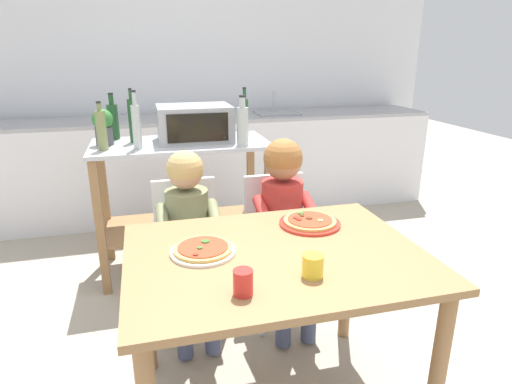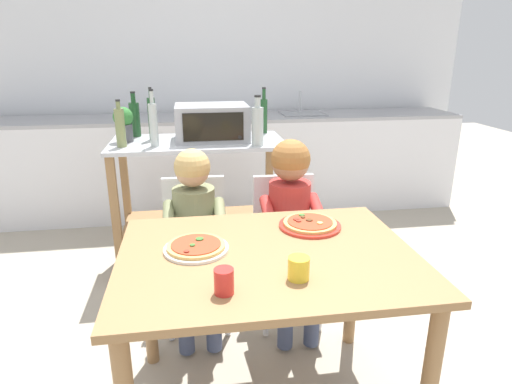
{
  "view_description": "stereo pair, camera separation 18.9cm",
  "coord_description": "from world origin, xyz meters",
  "views": [
    {
      "loc": [
        -0.46,
        -1.45,
        1.49
      ],
      "look_at": [
        0.0,
        0.3,
        0.89
      ],
      "focal_mm": 30.31,
      "sensor_mm": 36.0,
      "label": 1
    },
    {
      "loc": [
        -0.27,
        -1.48,
        1.49
      ],
      "look_at": [
        0.0,
        0.3,
        0.89
      ],
      "focal_mm": 30.31,
      "sensor_mm": 36.0,
      "label": 2
    }
  ],
  "objects": [
    {
      "name": "kitchen_counter",
      "position": [
        0.0,
        2.49,
        0.45
      ],
      "size": [
        4.47,
        0.6,
        1.1
      ],
      "color": "silver",
      "rests_on": "ground"
    },
    {
      "name": "dining_chair_left",
      "position": [
        -0.27,
        0.72,
        0.48
      ],
      "size": [
        0.36,
        0.36,
        0.81
      ],
      "color": "silver",
      "rests_on": "ground"
    },
    {
      "name": "kitchen_island_cart",
      "position": [
        -0.23,
        1.39,
        0.61
      ],
      "size": [
        1.15,
        0.57,
        0.91
      ],
      "color": "#B7BABF",
      "rests_on": "ground"
    },
    {
      "name": "bottle_squat_spirits",
      "position": [
        -0.65,
        1.61,
        1.03
      ],
      "size": [
        0.07,
        0.07,
        0.31
      ],
      "color": "#1E4723",
      "rests_on": "kitchen_island_cart"
    },
    {
      "name": "child_in_olive_shirt",
      "position": [
        -0.27,
        0.6,
        0.64
      ],
      "size": [
        0.32,
        0.42,
        0.99
      ],
      "color": "#424C6B",
      "rests_on": "ground"
    },
    {
      "name": "drinking_cup_yellow",
      "position": [
        0.07,
        -0.21,
        0.78
      ],
      "size": [
        0.07,
        0.07,
        0.08
      ],
      "primitive_type": "cylinder",
      "color": "yellow",
      "rests_on": "dining_table"
    },
    {
      "name": "child_in_red_shirt",
      "position": [
        0.23,
        0.57,
        0.68
      ],
      "size": [
        0.32,
        0.42,
        1.03
      ],
      "color": "#424C6B",
      "rests_on": "ground"
    },
    {
      "name": "bottle_clear_vinegar",
      "position": [
        -0.52,
        1.47,
        1.05
      ],
      "size": [
        0.05,
        0.05,
        0.35
      ],
      "color": "#1E4723",
      "rests_on": "kitchen_island_cart"
    },
    {
      "name": "bottle_tall_green_wine",
      "position": [
        0.15,
        1.19,
        1.04
      ],
      "size": [
        0.07,
        0.07,
        0.31
      ],
      "color": "#ADB7B2",
      "rests_on": "kitchen_island_cart"
    },
    {
      "name": "ground_plane",
      "position": [
        0.0,
        1.14,
        0.0
      ],
      "size": [
        11.36,
        11.36,
        0.0
      ],
      "primitive_type": "plane",
      "color": "#A89E8C"
    },
    {
      "name": "dining_table",
      "position": [
        0.0,
        0.0,
        0.63
      ],
      "size": [
        1.15,
        0.86,
        0.74
      ],
      "color": "olive",
      "rests_on": "ground"
    },
    {
      "name": "drinking_cup_red",
      "position": [
        -0.19,
        -0.26,
        0.78
      ],
      "size": [
        0.07,
        0.07,
        0.09
      ],
      "primitive_type": "cylinder",
      "color": "red",
      "rests_on": "dining_table"
    },
    {
      "name": "bottle_dark_olive_oil",
      "position": [
        0.26,
        1.6,
        1.04
      ],
      "size": [
        0.05,
        0.05,
        0.33
      ],
      "color": "#1E4723",
      "rests_on": "kitchen_island_cart"
    },
    {
      "name": "toaster_oven",
      "position": [
        -0.13,
        1.41,
        1.02
      ],
      "size": [
        0.48,
        0.36,
        0.23
      ],
      "color": "#999BA0",
      "rests_on": "kitchen_island_cart"
    },
    {
      "name": "bottle_slim_sauce",
      "position": [
        -0.5,
        1.26,
        1.05
      ],
      "size": [
        0.05,
        0.05,
        0.35
      ],
      "color": "#ADB7B2",
      "rests_on": "kitchen_island_cart"
    },
    {
      "name": "bottle_brown_beer",
      "position": [
        -0.7,
        1.28,
        1.03
      ],
      "size": [
        0.06,
        0.06,
        0.29
      ],
      "color": "olive",
      "rests_on": "kitchen_island_cart"
    },
    {
      "name": "dining_chair_right",
      "position": [
        0.23,
        0.68,
        0.48
      ],
      "size": [
        0.36,
        0.36,
        0.81
      ],
      "color": "silver",
      "rests_on": "ground"
    },
    {
      "name": "pizza_plate_red_rimmed",
      "position": [
        0.23,
        0.23,
        0.75
      ],
      "size": [
        0.27,
        0.27,
        0.03
      ],
      "color": "red",
      "rests_on": "dining_table"
    },
    {
      "name": "pizza_plate_white",
      "position": [
        -0.27,
        0.07,
        0.75
      ],
      "size": [
        0.25,
        0.25,
        0.03
      ],
      "color": "white",
      "rests_on": "dining_table"
    },
    {
      "name": "potted_herb_plant",
      "position": [
        -0.7,
        1.43,
        1.03
      ],
      "size": [
        0.13,
        0.13,
        0.23
      ],
      "color": "#4C4C51",
      "rests_on": "kitchen_island_cart"
    },
    {
      "name": "back_wall_tiled",
      "position": [
        0.0,
        2.9,
        1.35
      ],
      "size": [
        4.96,
        0.12,
        2.7
      ],
      "color": "silver",
      "rests_on": "ground"
    }
  ]
}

